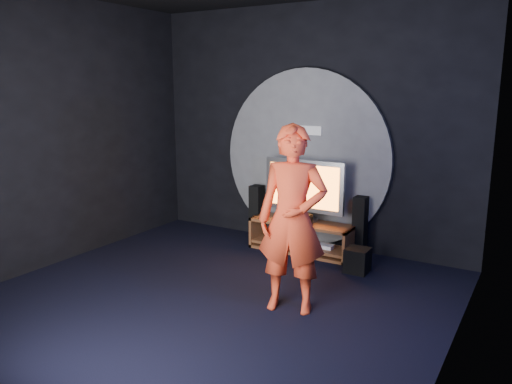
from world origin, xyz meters
TOP-DOWN VIEW (x-y plane):
  - floor at (0.00, 0.00)m, footprint 5.00×5.00m
  - back_wall at (0.00, 2.50)m, footprint 5.00×0.04m
  - left_wall at (-2.50, 0.00)m, footprint 0.04×5.00m
  - right_wall at (2.50, 0.00)m, footprint 0.04×5.00m
  - wall_disc_panel at (0.00, 2.44)m, footprint 2.60×0.11m
  - media_console at (0.15, 2.05)m, footprint 1.49×0.45m
  - tv at (0.15, 2.12)m, footprint 1.20×0.22m
  - center_speaker at (0.15, 1.92)m, footprint 0.40×0.15m
  - remote at (-0.17, 1.93)m, footprint 0.18×0.05m
  - tower_speaker_left at (-0.70, 2.23)m, footprint 0.17×0.19m
  - tower_speaker_right at (0.93, 2.30)m, footprint 0.17×0.19m
  - subwoofer at (1.12, 1.70)m, footprint 0.29×0.29m
  - player at (0.87, 0.31)m, footprint 0.82×0.65m

SIDE VIEW (x-z plane):
  - floor at x=0.00m, z-range 0.00..0.00m
  - subwoofer at x=1.12m, z-range 0.00..0.32m
  - media_console at x=0.15m, z-range -0.03..0.42m
  - tower_speaker_left at x=-0.70m, z-range 0.00..0.86m
  - tower_speaker_right at x=0.93m, z-range 0.00..0.86m
  - remote at x=-0.17m, z-range 0.45..0.47m
  - center_speaker at x=0.15m, z-range 0.45..0.60m
  - tv at x=0.15m, z-range 0.49..1.37m
  - player at x=0.87m, z-range 0.00..1.98m
  - wall_disc_panel at x=0.00m, z-range 0.00..2.60m
  - back_wall at x=0.00m, z-range 0.00..3.50m
  - left_wall at x=-2.50m, z-range 0.00..3.50m
  - right_wall at x=2.50m, z-range 0.00..3.50m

